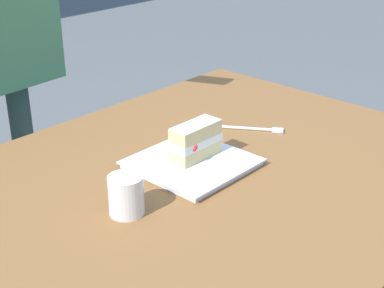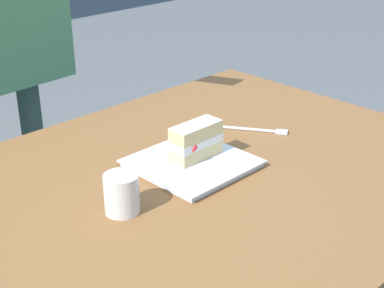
{
  "view_description": "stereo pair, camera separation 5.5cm",
  "coord_description": "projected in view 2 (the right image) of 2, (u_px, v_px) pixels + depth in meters",
  "views": [
    {
      "loc": [
        -0.82,
        -0.75,
        1.37
      ],
      "look_at": [
        0.04,
        0.04,
        0.82
      ],
      "focal_mm": 53.61,
      "sensor_mm": 36.0,
      "label": 1
    },
    {
      "loc": [
        -0.79,
        -0.79,
        1.37
      ],
      "look_at": [
        0.04,
        0.04,
        0.82
      ],
      "focal_mm": 53.61,
      "sensor_mm": 36.0,
      "label": 2
    }
  ],
  "objects": [
    {
      "name": "dessert_plate",
      "position": [
        192.0,
        163.0,
        1.31
      ],
      "size": [
        0.24,
        0.24,
        0.02
      ],
      "color": "white",
      "rests_on": "patio_table"
    },
    {
      "name": "coffee_cup",
      "position": [
        122.0,
        193.0,
        1.12
      ],
      "size": [
        0.07,
        0.07,
        0.08
      ],
      "color": "silver",
      "rests_on": "patio_table"
    },
    {
      "name": "cake_slice",
      "position": [
        196.0,
        141.0,
        1.31
      ],
      "size": [
        0.13,
        0.06,
        0.08
      ],
      "color": "#E0C17A",
      "rests_on": "dessert_plate"
    },
    {
      "name": "patio_table",
      "position": [
        192.0,
        219.0,
        1.31
      ],
      "size": [
        1.32,
        0.95,
        0.77
      ],
      "color": "brown",
      "rests_on": "ground"
    },
    {
      "name": "dessert_fork",
      "position": [
        260.0,
        130.0,
        1.5
      ],
      "size": [
        0.11,
        0.15,
        0.01
      ],
      "color": "silver",
      "rests_on": "patio_table"
    }
  ]
}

